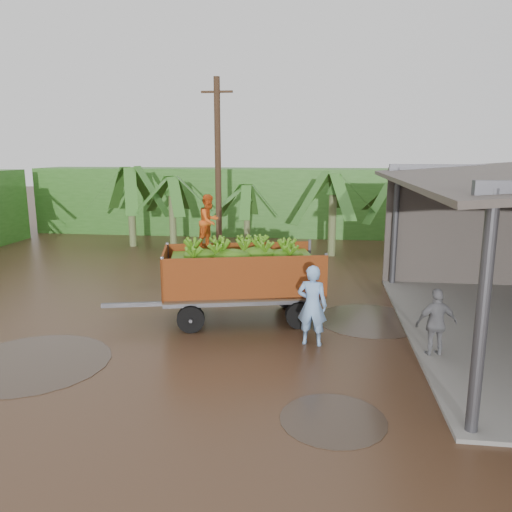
# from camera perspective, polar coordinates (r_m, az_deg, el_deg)

# --- Properties ---
(ground) EXTENTS (100.00, 100.00, 0.00)m
(ground) POSITION_cam_1_polar(r_m,az_deg,el_deg) (12.61, -5.90, -9.20)
(ground) COLOR black
(ground) RESTS_ON ground
(hedge_north) EXTENTS (22.00, 3.00, 3.60)m
(hedge_north) POSITION_cam_1_polar(r_m,az_deg,el_deg) (27.99, -2.50, 6.30)
(hedge_north) COLOR #2D661E
(hedge_north) RESTS_ON ground
(banana_trailer) EXTENTS (5.95, 2.97, 3.39)m
(banana_trailer) POSITION_cam_1_polar(r_m,az_deg,el_deg) (13.49, -1.66, -2.04)
(banana_trailer) COLOR #AB4818
(banana_trailer) RESTS_ON ground
(man_blue) EXTENTS (0.77, 0.57, 1.94)m
(man_blue) POSITION_cam_1_polar(r_m,az_deg,el_deg) (11.87, 6.44, -5.62)
(man_blue) COLOR #80AFE9
(man_blue) RESTS_ON ground
(man_grey) EXTENTS (1.00, 0.59, 1.60)m
(man_grey) POSITION_cam_1_polar(r_m,az_deg,el_deg) (11.80, 19.91, -7.27)
(man_grey) COLOR gray
(man_grey) RESTS_ON ground
(utility_pole) EXTENTS (1.20, 0.24, 7.24)m
(utility_pole) POSITION_cam_1_polar(r_m,az_deg,el_deg) (19.50, -4.35, 9.36)
(utility_pole) COLOR #47301E
(utility_pole) RESTS_ON ground
(banana_plants) EXTENTS (24.14, 20.84, 3.96)m
(banana_plants) POSITION_cam_1_polar(r_m,az_deg,el_deg) (19.01, -17.95, 3.09)
(banana_plants) COLOR #2D661E
(banana_plants) RESTS_ON ground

